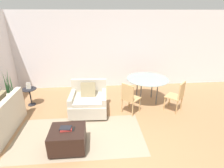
# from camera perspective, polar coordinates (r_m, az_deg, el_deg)

# --- Properties ---
(ground_plane) EXTENTS (20.00, 20.00, 0.00)m
(ground_plane) POSITION_cam_1_polar(r_m,az_deg,el_deg) (3.70, 0.64, -23.36)
(ground_plane) COLOR #A3754C
(wall_back) EXTENTS (12.00, 0.06, 2.75)m
(wall_back) POSITION_cam_1_polar(r_m,az_deg,el_deg) (6.46, -2.63, 10.83)
(wall_back) COLOR white
(wall_back) RESTS_ON ground_plane
(area_rug) EXTENTS (2.94, 1.53, 0.01)m
(area_rug) POSITION_cam_1_polar(r_m,az_deg,el_deg) (4.29, -10.56, -16.26)
(area_rug) COLOR gray
(area_rug) RESTS_ON ground_plane
(armchair) EXTENTS (1.04, 0.96, 0.89)m
(armchair) POSITION_cam_1_polar(r_m,az_deg,el_deg) (4.95, -7.65, -5.70)
(armchair) COLOR beige
(armchair) RESTS_ON ground_plane
(ottoman) EXTENTS (0.71, 0.62, 0.46)m
(ottoman) POSITION_cam_1_polar(r_m,az_deg,el_deg) (3.87, -14.19, -16.88)
(ottoman) COLOR black
(ottoman) RESTS_ON ground_plane
(book_stack) EXTENTS (0.25, 0.18, 0.05)m
(book_stack) POSITION_cam_1_polar(r_m,az_deg,el_deg) (3.74, -14.83, -13.93)
(book_stack) COLOR #B72D28
(book_stack) RESTS_ON ottoman
(tv_remote_primary) EXTENTS (0.06, 0.15, 0.01)m
(tv_remote_primary) POSITION_cam_1_polar(r_m,az_deg,el_deg) (3.74, -12.42, -14.10)
(tv_remote_primary) COLOR black
(tv_remote_primary) RESTS_ON ottoman
(potted_plant) EXTENTS (0.36, 0.36, 1.17)m
(potted_plant) POSITION_cam_1_polar(r_m,az_deg,el_deg) (6.12, -29.95, -3.91)
(potted_plant) COLOR brown
(potted_plant) RESTS_ON ground_plane
(side_table) EXTENTS (0.42, 0.42, 0.54)m
(side_table) POSITION_cam_1_polar(r_m,az_deg,el_deg) (5.84, -25.21, -2.89)
(side_table) COLOR black
(side_table) RESTS_ON ground_plane
(picture_frame) EXTENTS (0.13, 0.07, 0.20)m
(picture_frame) POSITION_cam_1_polar(r_m,az_deg,el_deg) (5.75, -25.63, -0.54)
(picture_frame) COLOR silver
(picture_frame) RESTS_ON side_table
(dining_table) EXTENTS (1.29, 1.29, 0.77)m
(dining_table) POSITION_cam_1_polar(r_m,az_deg,el_deg) (5.51, 11.50, 1.08)
(dining_table) COLOR #8C9E99
(dining_table) RESTS_ON ground_plane
(dining_chair_near_left) EXTENTS (0.59, 0.59, 0.90)m
(dining_chair_near_left) POSITION_cam_1_polar(r_m,az_deg,el_deg) (4.82, 5.72, -4.12)
(dining_chair_near_left) COLOR tan
(dining_chair_near_left) RESTS_ON ground_plane
(dining_chair_near_right) EXTENTS (0.59, 0.59, 0.90)m
(dining_chair_near_right) POSITION_cam_1_polar(r_m,az_deg,el_deg) (5.24, 20.58, -3.29)
(dining_chair_near_right) COLOR tan
(dining_chair_near_right) RESTS_ON ground_plane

